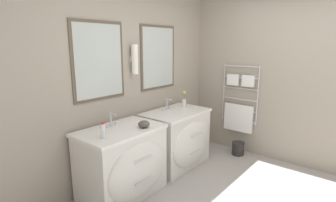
# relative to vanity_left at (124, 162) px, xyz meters

# --- Properties ---
(wall_back) EXTENTS (4.87, 0.17, 2.60)m
(wall_back) POSITION_rel_vanity_left_xyz_m (0.52, 0.41, 0.90)
(wall_back) COLOR #9E9384
(wall_back) RESTS_ON ground_plane
(wall_right) EXTENTS (0.13, 3.70, 2.60)m
(wall_right) POSITION_rel_vanity_left_xyz_m (2.18, -0.61, 0.87)
(wall_right) COLOR #9E9384
(wall_right) RESTS_ON ground_plane
(vanity_left) EXTENTS (0.98, 0.69, 0.81)m
(vanity_left) POSITION_rel_vanity_left_xyz_m (0.00, 0.00, 0.00)
(vanity_left) COLOR silver
(vanity_left) RESTS_ON ground_plane
(vanity_right) EXTENTS (0.98, 0.69, 0.81)m
(vanity_right) POSITION_rel_vanity_left_xyz_m (1.04, 0.00, 0.00)
(vanity_right) COLOR silver
(vanity_right) RESTS_ON ground_plane
(faucet_left) EXTENTS (0.17, 0.11, 0.17)m
(faucet_left) POSITION_rel_vanity_left_xyz_m (-0.00, 0.19, 0.48)
(faucet_left) COLOR silver
(faucet_left) RESTS_ON vanity_left
(faucet_right) EXTENTS (0.17, 0.11, 0.17)m
(faucet_right) POSITION_rel_vanity_left_xyz_m (1.04, 0.19, 0.48)
(faucet_right) COLOR silver
(faucet_right) RESTS_ON vanity_right
(toiletry_bottle) EXTENTS (0.05, 0.05, 0.18)m
(toiletry_bottle) POSITION_rel_vanity_left_xyz_m (-0.31, -0.06, 0.48)
(toiletry_bottle) COLOR silver
(toiletry_bottle) RESTS_ON vanity_left
(amenity_bowl) EXTENTS (0.14, 0.14, 0.08)m
(amenity_bowl) POSITION_rel_vanity_left_xyz_m (0.21, -0.13, 0.44)
(amenity_bowl) COLOR #4C4742
(amenity_bowl) RESTS_ON vanity_left
(flower_vase) EXTENTS (0.06, 0.06, 0.25)m
(flower_vase) POSITION_rel_vanity_left_xyz_m (1.33, 0.11, 0.50)
(flower_vase) COLOR silver
(flower_vase) RESTS_ON vanity_right
(waste_bin) EXTENTS (0.20, 0.20, 0.21)m
(waste_bin) POSITION_rel_vanity_left_xyz_m (1.94, -0.54, -0.30)
(waste_bin) COLOR #282626
(waste_bin) RESTS_ON ground_plane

